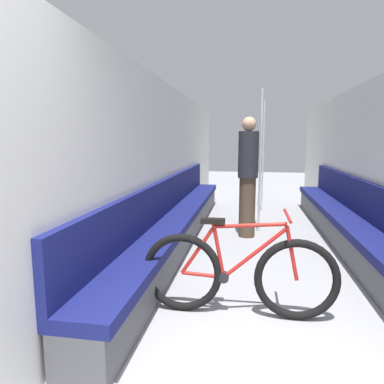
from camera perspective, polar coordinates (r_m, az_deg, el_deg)
wall_left at (r=4.92m, az=-5.20°, el=4.80°), size 0.10×10.79×2.28m
wall_right at (r=5.03m, az=28.41°, el=3.87°), size 0.10×10.79×2.28m
bench_seat_row_left at (r=5.00m, az=-2.34°, el=-4.85°), size 0.45×6.16×0.92m
bench_seat_row_right at (r=5.09m, az=25.10°, el=-5.44°), size 0.45×6.16×0.92m
bicycle at (r=2.96m, az=7.63°, el=-13.42°), size 1.64×0.46×0.89m
grab_pole_near at (r=5.58m, az=11.31°, el=4.73°), size 0.08×0.08×2.26m
grab_pole_far at (r=7.28m, az=11.75°, el=5.61°), size 0.08×0.08×2.26m
passenger_standing at (r=5.20m, az=9.29°, el=2.69°), size 0.30×0.30×1.81m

